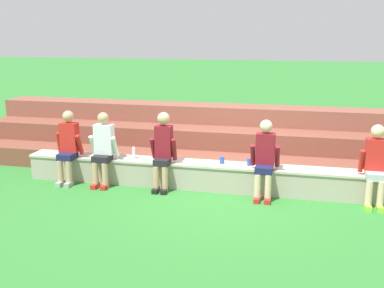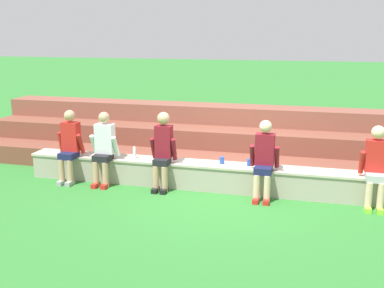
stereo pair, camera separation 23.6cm
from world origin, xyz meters
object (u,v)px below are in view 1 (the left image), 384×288
object	(u,v)px
person_right_of_center	(265,158)
plastic_cup_middle	(249,162)
plastic_cup_right_end	(222,160)
water_bottle_center_gap	(134,153)
person_left_of_center	(103,147)
person_far_left	(68,145)
person_far_right	(376,163)
person_center	(163,149)

from	to	relation	value
person_right_of_center	plastic_cup_middle	distance (m)	0.44
plastic_cup_middle	plastic_cup_right_end	bearing A→B (deg)	178.78
water_bottle_center_gap	plastic_cup_right_end	world-z (taller)	water_bottle_center_gap
person_left_of_center	plastic_cup_right_end	distance (m)	2.23
person_far_left	plastic_cup_right_end	size ratio (longest dim) A/B	11.15
person_far_right	person_left_of_center	bearing A→B (deg)	-179.61
water_bottle_center_gap	plastic_cup_middle	world-z (taller)	water_bottle_center_gap
person_far_left	person_far_right	size ratio (longest dim) A/B	1.02
person_center	plastic_cup_middle	xyz separation A→B (m)	(1.54, 0.26, -0.22)
person_right_of_center	water_bottle_center_gap	world-z (taller)	person_right_of_center
person_far_left	person_far_right	world-z (taller)	person_far_left
person_center	person_far_left	bearing A→B (deg)	-179.19
person_far_right	plastic_cup_middle	bearing A→B (deg)	173.52
person_far_right	plastic_cup_middle	world-z (taller)	person_far_right
person_right_of_center	person_far_right	distance (m)	1.81
person_center	water_bottle_center_gap	xyz separation A→B (m)	(-0.65, 0.23, -0.17)
person_far_left	person_right_of_center	xyz separation A→B (m)	(3.71, 0.00, -0.01)
person_far_left	plastic_cup_right_end	distance (m)	2.94
person_far_left	person_right_of_center	size ratio (longest dim) A/B	1.01
person_center	person_far_right	size ratio (longest dim) A/B	1.05
person_right_of_center	water_bottle_center_gap	size ratio (longest dim) A/B	6.13
person_far_left	water_bottle_center_gap	distance (m)	1.26
person_far_left	person_center	size ratio (longest dim) A/B	0.97
person_far_left	person_center	xyz separation A→B (m)	(1.87, 0.03, 0.03)
water_bottle_center_gap	plastic_cup_middle	xyz separation A→B (m)	(2.19, 0.02, -0.04)
person_far_left	plastic_cup_right_end	world-z (taller)	person_far_left
person_far_right	water_bottle_center_gap	distance (m)	4.30
person_center	plastic_cup_right_end	xyz separation A→B (m)	(1.04, 0.27, -0.22)
person_right_of_center	plastic_cup_right_end	size ratio (longest dim) A/B	10.99
water_bottle_center_gap	plastic_cup_right_end	size ratio (longest dim) A/B	1.79
person_far_left	water_bottle_center_gap	world-z (taller)	person_far_left
plastic_cup_right_end	water_bottle_center_gap	bearing A→B (deg)	-178.96
person_far_left	water_bottle_center_gap	xyz separation A→B (m)	(1.22, 0.26, -0.14)
person_right_of_center	person_far_right	bearing A→B (deg)	1.31
person_right_of_center	water_bottle_center_gap	xyz separation A→B (m)	(-2.49, 0.26, -0.13)
plastic_cup_middle	water_bottle_center_gap	bearing A→B (deg)	-179.47
person_right_of_center	person_center	bearing A→B (deg)	179.21
person_left_of_center	plastic_cup_middle	size ratio (longest dim) A/B	10.95
person_left_of_center	plastic_cup_right_end	world-z (taller)	person_left_of_center
person_right_of_center	plastic_cup_right_end	distance (m)	0.86
person_center	plastic_cup_middle	size ratio (longest dim) A/B	11.32
person_center	person_far_right	bearing A→B (deg)	0.25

